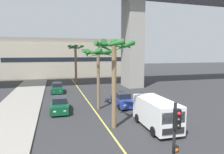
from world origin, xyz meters
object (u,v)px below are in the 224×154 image
at_px(car_queue_second, 122,100).
at_px(palm_tree_mid_median, 98,57).
at_px(palm_tree_near_median, 114,57).
at_px(delivery_van, 156,113).
at_px(car_queue_third, 60,105).
at_px(palm_tree_far_median, 76,54).
at_px(traffic_light_median_near, 175,140).
at_px(car_queue_front, 57,88).

xyz_separation_m(car_queue_second, palm_tree_mid_median, (-2.93, -0.43, 4.96)).
bearing_deg(palm_tree_near_median, delivery_van, -16.97).
height_order(car_queue_second, car_queue_third, same).
bearing_deg(palm_tree_mid_median, delivery_van, -64.11).
bearing_deg(palm_tree_far_median, car_queue_second, -80.83).
distance_m(car_queue_second, car_queue_third, 7.06).
distance_m(car_queue_third, traffic_light_median_near, 15.30).
bearing_deg(car_queue_third, palm_tree_far_median, 79.00).
distance_m(palm_tree_near_median, palm_tree_far_median, 25.88).
height_order(traffic_light_median_near, palm_tree_far_median, palm_tree_far_median).
relative_size(car_queue_third, palm_tree_far_median, 0.53).
distance_m(car_queue_front, palm_tree_mid_median, 12.56).
bearing_deg(car_queue_third, car_queue_front, 90.29).
distance_m(traffic_light_median_near, palm_tree_mid_median, 14.77).
relative_size(car_queue_front, traffic_light_median_near, 0.98).
distance_m(delivery_van, traffic_light_median_near, 8.54).
bearing_deg(delivery_van, palm_tree_far_median, 97.49).
bearing_deg(traffic_light_median_near, car_queue_third, 105.17).
xyz_separation_m(car_queue_third, palm_tree_near_median, (4.11, -5.95, 5.10)).
distance_m(car_queue_third, palm_tree_mid_median, 6.45).
distance_m(car_queue_second, delivery_van, 7.24).
distance_m(delivery_van, palm_tree_far_median, 27.51).
xyz_separation_m(car_queue_front, palm_tree_far_median, (3.93, 9.33, 5.22)).
xyz_separation_m(palm_tree_mid_median, palm_tree_far_median, (-0.24, 20.10, 0.27)).
height_order(car_queue_front, palm_tree_mid_median, palm_tree_mid_median).
height_order(car_queue_front, palm_tree_far_median, palm_tree_far_median).
relative_size(car_queue_second, car_queue_third, 0.99).
distance_m(traffic_light_median_near, palm_tree_near_median, 9.23).
bearing_deg(palm_tree_near_median, car_queue_second, 64.68).
bearing_deg(palm_tree_far_median, traffic_light_median_near, -89.85).
xyz_separation_m(car_queue_second, delivery_van, (0.36, -7.21, 0.57)).
distance_m(car_queue_third, palm_tree_far_median, 20.97).
height_order(car_queue_second, delivery_van, delivery_van).
height_order(car_queue_second, palm_tree_far_median, palm_tree_far_median).
xyz_separation_m(delivery_van, palm_tree_far_median, (-3.54, 26.88, 4.66)).
bearing_deg(palm_tree_near_median, car_queue_third, 124.68).
bearing_deg(palm_tree_mid_median, car_queue_front, 111.19).
height_order(palm_tree_mid_median, palm_tree_far_median, palm_tree_far_median).
relative_size(palm_tree_near_median, palm_tree_far_median, 0.92).
distance_m(car_queue_front, car_queue_third, 10.60).
distance_m(delivery_van, palm_tree_near_median, 5.70).
xyz_separation_m(traffic_light_median_near, palm_tree_mid_median, (0.15, 14.47, 2.96)).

